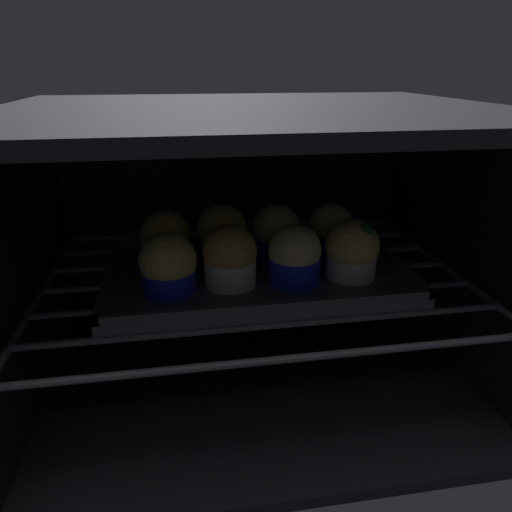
{
  "coord_description": "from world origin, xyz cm",
  "views": [
    {
      "loc": [
        -8.97,
        -33.73,
        39.98
      ],
      "look_at": [
        0.0,
        20.63,
        17.19
      ],
      "focal_mm": 32.7,
      "sensor_mm": 36.0,
      "label": 1
    }
  ],
  "objects": [
    {
      "name": "muffin_row0_col1",
      "position": [
        -3.7,
        17.21,
        18.68
      ],
      "size": [
        6.51,
        6.51,
        7.51
      ],
      "color": "silver",
      "rests_on": "baking_tray"
    },
    {
      "name": "muffin_row0_col0",
      "position": [
        -10.97,
        16.52,
        18.38
      ],
      "size": [
        6.68,
        6.68,
        7.18
      ],
      "color": "#1928B7",
      "rests_on": "baking_tray"
    },
    {
      "name": "oven_cavity",
      "position": [
        0.0,
        26.25,
        17.0
      ],
      "size": [
        59.0,
        47.0,
        37.0
      ],
      "color": "black",
      "rests_on": "ground"
    },
    {
      "name": "muffin_row1_col3",
      "position": [
        10.92,
        24.0,
        18.59
      ],
      "size": [
        6.24,
        6.24,
        7.42
      ],
      "color": "#1928B7",
      "rests_on": "baking_tray"
    },
    {
      "name": "oven_rack",
      "position": [
        0.0,
        22.0,
        13.6
      ],
      "size": [
        54.8,
        42.0,
        0.8
      ],
      "color": "#51515B",
      "rests_on": "oven_cavity"
    },
    {
      "name": "muffin_row1_col1",
      "position": [
        -3.99,
        24.56,
        18.86
      ],
      "size": [
        6.75,
        6.75,
        7.88
      ],
      "color": "#1928B7",
      "rests_on": "baking_tray"
    },
    {
      "name": "muffin_row1_col2",
      "position": [
        3.47,
        24.59,
        18.6
      ],
      "size": [
        6.64,
        6.64,
        7.49
      ],
      "color": "#1928B7",
      "rests_on": "baking_tray"
    },
    {
      "name": "muffin_row0_col2",
      "position": [
        4.01,
        16.51,
        18.52
      ],
      "size": [
        6.37,
        6.37,
        7.34
      ],
      "color": "#1928B7",
      "rests_on": "baking_tray"
    },
    {
      "name": "muffin_row1_col0",
      "position": [
        -11.34,
        24.38,
        18.69
      ],
      "size": [
        6.52,
        6.52,
        7.49
      ],
      "color": "#1928B7",
      "rests_on": "baking_tray"
    },
    {
      "name": "baking_tray",
      "position": [
        0.0,
        20.63,
        14.69
      ],
      "size": [
        37.66,
        22.57,
        2.2
      ],
      "color": "#4C4C51",
      "rests_on": "oven_rack"
    },
    {
      "name": "muffin_row0_col3",
      "position": [
        11.43,
        17.06,
        18.56
      ],
      "size": [
        6.77,
        6.77,
        7.36
      ],
      "color": "silver",
      "rests_on": "baking_tray"
    }
  ]
}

